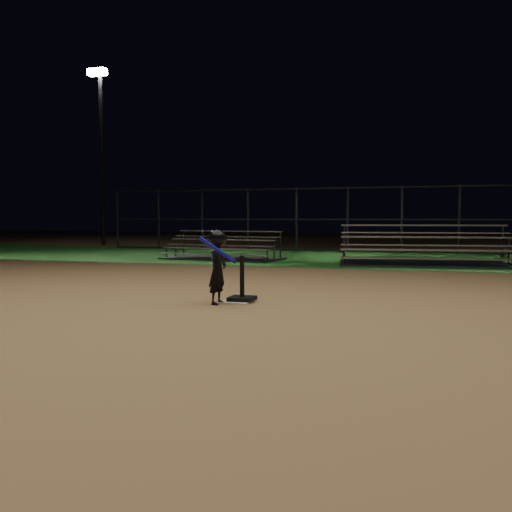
{
  "coord_description": "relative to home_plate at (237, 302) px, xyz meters",
  "views": [
    {
      "loc": [
        2.69,
        -7.79,
        1.29
      ],
      "look_at": [
        0.0,
        1.0,
        0.65
      ],
      "focal_mm": 37.88,
      "sensor_mm": 36.0,
      "label": 1
    }
  ],
  "objects": [
    {
      "name": "ground",
      "position": [
        0.0,
        0.0,
        -0.01
      ],
      "size": [
        80.0,
        80.0,
        0.0
      ],
      "primitive_type": "plane",
      "color": "#9B7346",
      "rests_on": "ground"
    },
    {
      "name": "child_batter",
      "position": [
        -0.22,
        -0.25,
        0.59
      ],
      "size": [
        0.49,
        0.5,
        1.13
      ],
      "rotation": [
        0.0,
        0.0,
        1.46
      ],
      "color": "black",
      "rests_on": "ground"
    },
    {
      "name": "bleacher_left",
      "position": [
        -3.28,
        8.09,
        0.17
      ],
      "size": [
        3.88,
        2.28,
        0.9
      ],
      "rotation": [
        0.0,
        0.0,
        -0.14
      ],
      "color": "silver",
      "rests_on": "ground"
    },
    {
      "name": "batting_tee",
      "position": [
        0.06,
        0.07,
        0.13
      ],
      "size": [
        0.38,
        0.38,
        0.7
      ],
      "color": "black",
      "rests_on": "home_plate"
    },
    {
      "name": "grass_strip",
      "position": [
        0.0,
        10.0,
        -0.01
      ],
      "size": [
        60.0,
        8.0,
        0.01
      ],
      "primitive_type": "cube",
      "color": "#1D5A1D",
      "rests_on": "ground"
    },
    {
      "name": "home_plate",
      "position": [
        0.0,
        0.0,
        0.0
      ],
      "size": [
        0.45,
        0.45,
        0.02
      ],
      "primitive_type": "cube",
      "color": "beige",
      "rests_on": "ground"
    },
    {
      "name": "bleacher_right",
      "position": [
        2.79,
        7.74,
        0.22
      ],
      "size": [
        4.8,
        2.76,
        1.12
      ],
      "rotation": [
        0.0,
        0.0,
        0.12
      ],
      "color": "#BABABF",
      "rests_on": "ground"
    },
    {
      "name": "light_pole_left",
      "position": [
        -12.0,
        14.94,
        4.93
      ],
      "size": [
        0.9,
        0.53,
        8.3
      ],
      "color": "#2D2D30",
      "rests_on": "ground"
    },
    {
      "name": "backstop_fence",
      "position": [
        0.0,
        13.0,
        1.24
      ],
      "size": [
        20.08,
        0.08,
        2.5
      ],
      "color": "#38383D",
      "rests_on": "ground"
    }
  ]
}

